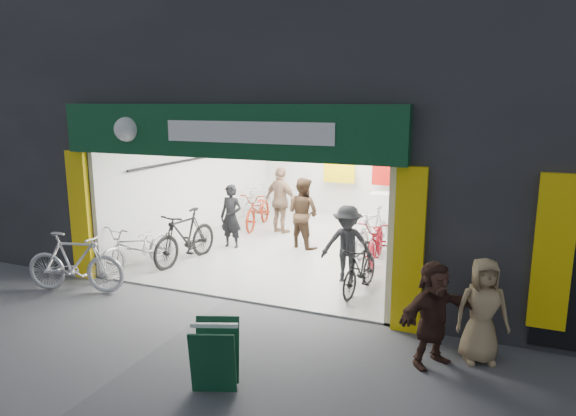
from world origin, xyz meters
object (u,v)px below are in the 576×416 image
Objects in this scene: bike_left_front at (138,247)px; bike_right_front at (360,269)px; pedestrian_near at (482,311)px; sandwich_board at (215,355)px; parked_bike at (75,262)px.

bike_left_front reaches higher than bike_right_front.
bike_right_front is at bearing 119.57° from pedestrian_near.
sandwich_board is at bearing -32.52° from bike_left_front.
bike_right_front reaches higher than sandwich_board.
parked_bike is 1.30× the size of pedestrian_near.
sandwich_board is at bearing -94.56° from bike_right_front.
sandwich_board is (3.87, -3.37, -0.06)m from bike_left_front.
bike_left_front is 2.35× the size of sandwich_board.
pedestrian_near reaches higher than sandwich_board.
parked_bike is 4.60m from sandwich_board.
pedestrian_near is at bearing -103.57° from parked_bike.
bike_left_front reaches higher than sandwich_board.
bike_right_front is 5.35m from parked_bike.
parked_bike reaches higher than bike_left_front.
bike_left_front is 5.13m from sandwich_board.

